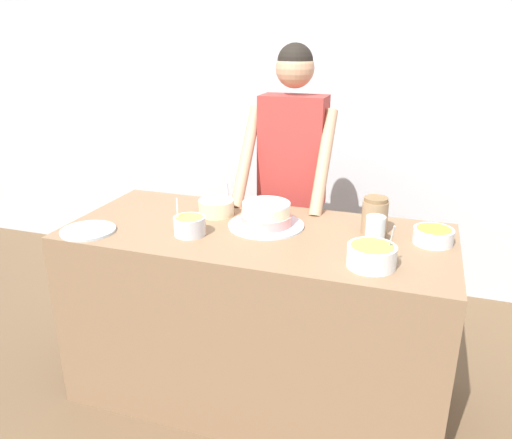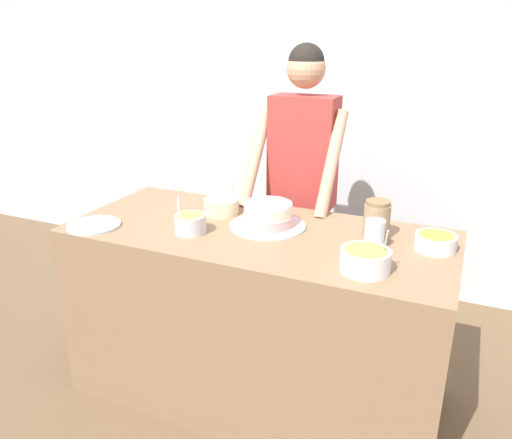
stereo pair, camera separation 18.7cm
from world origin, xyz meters
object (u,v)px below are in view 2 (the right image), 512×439
at_px(drinking_glass, 375,235).
at_px(person_baker, 302,167).
at_px(frosting_bowl_orange, 436,241).
at_px(frosting_bowl_olive, 365,259).
at_px(frosting_bowl_white, 221,206).
at_px(cake, 268,216).
at_px(frosting_bowl_yellow, 190,223).
at_px(stoneware_jar, 377,220).
at_px(ceramic_plate, 94,225).

bearing_deg(drinking_glass, person_baker, 131.27).
bearing_deg(frosting_bowl_orange, frosting_bowl_olive, -125.39).
distance_m(frosting_bowl_white, drinking_glass, 0.80).
bearing_deg(cake, frosting_bowl_olive, -28.63).
relative_size(frosting_bowl_yellow, drinking_glass, 1.33).
bearing_deg(stoneware_jar, frosting_bowl_yellow, -160.19).
height_order(person_baker, frosting_bowl_yellow, person_baker).
bearing_deg(drinking_glass, cake, 173.47).
distance_m(frosting_bowl_olive, frosting_bowl_yellow, 0.81).
bearing_deg(frosting_bowl_orange, cake, -177.26).
relative_size(drinking_glass, stoneware_jar, 0.74).
distance_m(frosting_bowl_yellow, drinking_glass, 0.81).
relative_size(person_baker, frosting_bowl_white, 9.50).
bearing_deg(drinking_glass, frosting_bowl_white, 170.50).
bearing_deg(cake, person_baker, 92.71).
bearing_deg(frosting_bowl_yellow, frosting_bowl_olive, -4.98).
bearing_deg(frosting_bowl_white, stoneware_jar, -0.34).
relative_size(person_baker, frosting_bowl_yellow, 10.03).
relative_size(frosting_bowl_yellow, ceramic_plate, 0.68).
xyz_separation_m(frosting_bowl_olive, frosting_bowl_white, (-0.80, 0.36, -0.01)).
height_order(frosting_bowl_yellow, ceramic_plate, frosting_bowl_yellow).
bearing_deg(frosting_bowl_yellow, stoneware_jar, 19.81).
bearing_deg(cake, ceramic_plate, -156.23).
distance_m(cake, frosting_bowl_orange, 0.74).
height_order(frosting_bowl_orange, drinking_glass, drinking_glass).
bearing_deg(frosting_bowl_orange, ceramic_plate, -166.23).
xyz_separation_m(cake, frosting_bowl_olive, (0.52, -0.28, -0.00)).
relative_size(frosting_bowl_olive, drinking_glass, 1.50).
bearing_deg(person_baker, frosting_bowl_yellow, -109.38).
height_order(person_baker, stoneware_jar, person_baker).
height_order(frosting_bowl_yellow, drinking_glass, frosting_bowl_yellow).
bearing_deg(frosting_bowl_yellow, drinking_glass, 10.92).
xyz_separation_m(frosting_bowl_yellow, stoneware_jar, (0.78, 0.28, 0.04)).
height_order(cake, frosting_bowl_yellow, frosting_bowl_yellow).
xyz_separation_m(cake, stoneware_jar, (0.49, 0.07, 0.03)).
distance_m(frosting_bowl_olive, ceramic_plate, 1.26).
relative_size(person_baker, ceramic_plate, 6.83).
distance_m(frosting_bowl_olive, drinking_glass, 0.22).
distance_m(frosting_bowl_yellow, ceramic_plate, 0.47).
height_order(drinking_glass, ceramic_plate, drinking_glass).
bearing_deg(frosting_bowl_yellow, cake, 35.87).
xyz_separation_m(frosting_bowl_orange, drinking_glass, (-0.24, -0.09, 0.03)).
bearing_deg(person_baker, drinking_glass, -48.73).
relative_size(frosting_bowl_orange, drinking_glass, 1.34).
xyz_separation_m(ceramic_plate, stoneware_jar, (1.23, 0.40, 0.08)).
distance_m(cake, frosting_bowl_yellow, 0.36).
distance_m(person_baker, cake, 0.56).
bearing_deg(cake, frosting_bowl_white, 165.35).
relative_size(frosting_bowl_yellow, frosting_bowl_white, 0.95).
distance_m(frosting_bowl_white, frosting_bowl_orange, 1.02).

